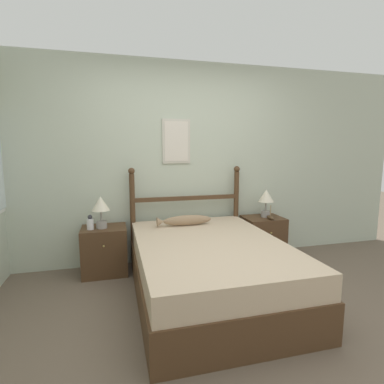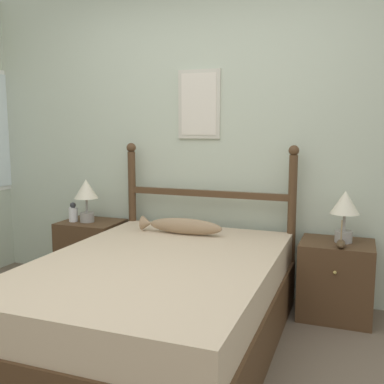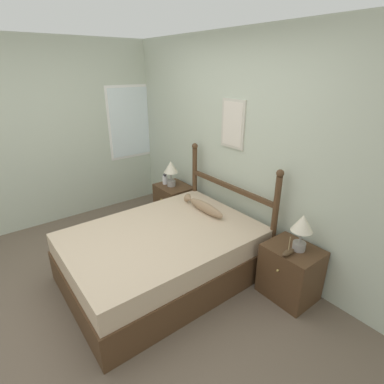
{
  "view_description": "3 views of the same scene",
  "coord_description": "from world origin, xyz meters",
  "views": [
    {
      "loc": [
        -0.88,
        -2.08,
        1.47
      ],
      "look_at": [
        -0.08,
        0.98,
        1.01
      ],
      "focal_mm": 28.0,
      "sensor_mm": 36.0,
      "label": 1
    },
    {
      "loc": [
        1.14,
        -1.83,
        1.37
      ],
      "look_at": [
        0.08,
        1.04,
        0.93
      ],
      "focal_mm": 42.0,
      "sensor_mm": 36.0,
      "label": 2
    },
    {
      "loc": [
        2.36,
        -0.8,
        2.17
      ],
      "look_at": [
        0.08,
        0.95,
        0.96
      ],
      "focal_mm": 28.0,
      "sensor_mm": 36.0,
      "label": 3
    }
  ],
  "objects": [
    {
      "name": "model_boat",
      "position": [
        1.06,
        1.33,
        0.58
      ],
      "size": [
        0.06,
        0.16,
        0.19
      ],
      "color": "#4C3823",
      "rests_on": "nightstand_right"
    },
    {
      "name": "bottle",
      "position": [
        -1.16,
        1.41,
        0.63
      ],
      "size": [
        0.08,
        0.08,
        0.17
      ],
      "color": "white",
      "rests_on": "nightstand_left"
    },
    {
      "name": "nightstand_right",
      "position": [
        1.03,
        1.46,
        0.28
      ],
      "size": [
        0.51,
        0.44,
        0.56
      ],
      "color": "#4C331E",
      "rests_on": "ground_plane"
    },
    {
      "name": "bed",
      "position": [
        0.01,
        0.62,
        0.28
      ],
      "size": [
        1.43,
        2.0,
        0.57
      ],
      "color": "#4C331E",
      "rests_on": "ground_plane"
    },
    {
      "name": "fish_pillow",
      "position": [
        -0.1,
        1.27,
        0.63
      ],
      "size": [
        0.65,
        0.11,
        0.12
      ],
      "color": "#997A5B",
      "rests_on": "bed"
    },
    {
      "name": "table_lamp_right",
      "position": [
        1.07,
        1.47,
        0.81
      ],
      "size": [
        0.2,
        0.2,
        0.37
      ],
      "color": "gray",
      "rests_on": "nightstand_right"
    },
    {
      "name": "wall_back",
      "position": [
        -0.0,
        1.73,
        1.28
      ],
      "size": [
        6.4,
        0.08,
        2.55
      ],
      "color": "beige",
      "rests_on": "ground_plane"
    },
    {
      "name": "headboard",
      "position": [
        0.01,
        1.58,
        0.68
      ],
      "size": [
        1.44,
        0.08,
        1.24
      ],
      "color": "#4C331E",
      "rests_on": "ground_plane"
    },
    {
      "name": "nightstand_left",
      "position": [
        -1.02,
        1.46,
        0.28
      ],
      "size": [
        0.51,
        0.44,
        0.56
      ],
      "color": "#4C331E",
      "rests_on": "ground_plane"
    },
    {
      "name": "table_lamp_left",
      "position": [
        -1.04,
        1.44,
        0.81
      ],
      "size": [
        0.2,
        0.2,
        0.37
      ],
      "color": "gray",
      "rests_on": "nightstand_left"
    }
  ]
}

